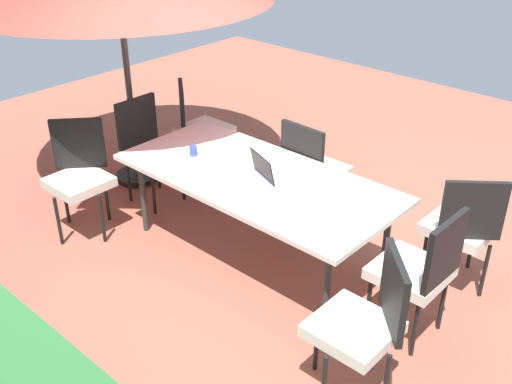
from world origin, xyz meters
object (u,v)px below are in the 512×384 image
Objects in this scene: chair_east at (149,146)px; dining_table at (256,181)px; laptop at (270,173)px; cup at (193,151)px; chair_southeast at (198,125)px; chair_northwest at (365,320)px; chair_northeast at (79,172)px; chair_south at (312,167)px; chair_southwest at (463,224)px; chair_west at (420,268)px.

dining_table is at bearing -92.07° from chair_east.
laptop is 4.77× the size of cup.
dining_table is 1.39m from chair_east.
chair_southeast reaches higher than cup.
laptop reaches higher than cup.
chair_northwest is at bearing 155.40° from dining_table.
chair_northeast is 2.53× the size of laptop.
cup is (0.62, 0.08, 0.09)m from dining_table.
chair_southeast is 1.00× the size of chair_northwest.
cup is at bearing 52.67° from chair_south.
chair_south is 2.53× the size of laptop.
chair_northeast is at bearing -133.10° from chair_northwest.
chair_southwest is at bearing -131.56° from laptop.
dining_table is 2.30× the size of chair_northeast.
chair_northeast is 1.02m from cup.
chair_south is 1.00× the size of chair_northeast.
chair_northeast is at bearing -74.37° from chair_west.
chair_east is (-0.03, 0.65, 0.00)m from chair_southeast.
chair_southeast is at bearing 2.35° from chair_south.
chair_southeast is at bearing -26.09° from dining_table.
chair_southwest is at bearing -178.24° from chair_south.
chair_southwest and chair_southeast have the same top height.
chair_southwest is (0.03, -0.70, 0.00)m from chair_west.
laptop is at bearing -22.29° from chair_northeast.
chair_west is (-1.43, -0.01, -0.14)m from dining_table.
chair_west is 1.00× the size of chair_southwest.
cup is at bearing -85.94° from chair_west.
chair_south reaches higher than laptop.
chair_northeast is at bearing 46.66° from chair_south.
laptop is at bearing -170.86° from cup.
chair_northwest is at bearing 164.33° from cup.
chair_northwest is (-0.02, 0.67, 0.00)m from chair_west.
chair_west is 2.81m from chair_east.
chair_southeast is 1.12m from cup.
cup is (-0.77, -0.62, 0.23)m from chair_northeast.
chair_northeast and chair_northwest have the same top height.
cup is (0.74, 0.12, -0.01)m from laptop.
chair_southwest is 1.00× the size of chair_south.
chair_east is at bearing 20.86° from laptop.
chair_south reaches higher than cup.
chair_south is at bearing -64.89° from chair_east.
chair_southwest and chair_south have the same top height.
chair_northwest is at bearing 53.07° from chair_southwest.
chair_east is 1.00× the size of chair_northeast.
chair_southeast is at bearing -38.58° from chair_southwest.
chair_west and chair_east have the same top height.
chair_northeast is at bearing 178.37° from chair_east.
chair_southwest is at bearing -158.72° from cup.
chair_northwest is (-2.84, -0.04, 0.00)m from chair_northeast.
chair_west is 0.70m from chair_southwest.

